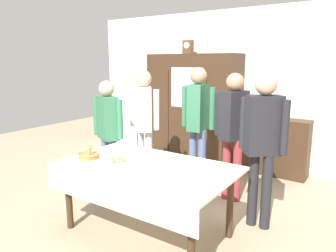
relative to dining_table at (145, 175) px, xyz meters
name	(u,v)px	position (x,y,z in m)	size (l,w,h in m)	color
ground_plane	(158,224)	(0.00, 0.24, -0.67)	(12.00, 12.00, 0.00)	tan
back_wall	(247,89)	(0.00, 2.89, 0.68)	(6.40, 0.10, 2.70)	silver
dining_table	(145,175)	(0.00, 0.00, 0.00)	(1.83, 1.09, 0.76)	#3D2819
wall_cabinet	(193,108)	(-0.90, 2.59, 0.31)	(1.76, 0.46, 1.95)	#3D2819
mantel_clock	(188,47)	(-1.01, 2.59, 1.41)	(0.18, 0.11, 0.24)	brown
bookshelf_low	(276,147)	(0.63, 2.64, -0.20)	(1.00, 0.35, 0.93)	#3D2819
book_stack	(278,117)	(0.63, 2.64, 0.29)	(0.16, 0.21, 0.06)	#664C7A
tea_cup_mid_right	(111,167)	(-0.21, -0.28, 0.12)	(0.13, 0.13, 0.06)	white
tea_cup_mid_left	(181,180)	(0.55, -0.18, 0.12)	(0.13, 0.13, 0.06)	silver
tea_cup_far_right	(211,176)	(0.73, 0.06, 0.12)	(0.13, 0.13, 0.06)	white
tea_cup_back_edge	(152,164)	(0.06, 0.04, 0.12)	(0.13, 0.13, 0.06)	white
bread_basket	(89,155)	(-0.68, -0.14, 0.13)	(0.24, 0.24, 0.16)	#9E7542
pastry_plate	(118,161)	(-0.32, -0.06, 0.11)	(0.28, 0.28, 0.05)	white
spoon_far_right	(132,152)	(-0.44, 0.31, 0.10)	(0.12, 0.02, 0.01)	silver
spoon_near_left	(117,153)	(-0.57, 0.19, 0.10)	(0.12, 0.02, 0.01)	silver
person_behind_table_right	(144,117)	(-0.86, 1.10, 0.37)	(0.52, 0.41, 1.70)	silver
person_near_right_end	(233,124)	(0.42, 1.32, 0.36)	(0.52, 0.40, 1.68)	#933338
person_beside_shelf	(263,136)	(0.95, 0.83, 0.37)	(0.52, 0.38, 1.70)	#232328
person_by_cabinet	(198,115)	(-0.17, 1.45, 0.40)	(0.52, 0.38, 1.74)	slate
person_behind_table_left	(108,126)	(-1.10, 0.60, 0.28)	(0.52, 0.34, 1.57)	slate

